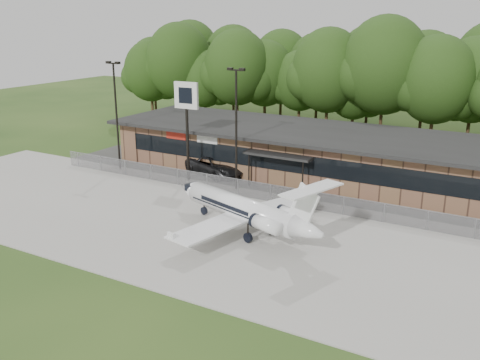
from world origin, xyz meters
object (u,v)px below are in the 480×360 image
Objects in this scene: suv at (215,166)px; pole_sign at (187,106)px; terminal at (324,153)px; business_jet at (247,211)px.

suv is 0.73× the size of pole_sign.
pole_sign is at bearing 174.68° from suv.
terminal reaches higher than suv.
suv is 6.50m from pole_sign.
terminal is at bearing -43.48° from suv.
pole_sign is (-1.21, -2.61, 5.83)m from suv.
business_jet is at bearing -119.73° from suv.
suv is at bearing 148.30° from business_jet.
pole_sign reaches higher than business_jet.
terminal is 13.22m from pole_sign.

